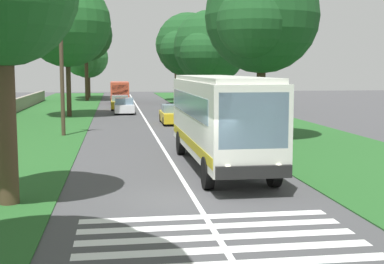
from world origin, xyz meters
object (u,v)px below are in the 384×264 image
at_px(trailing_car_0, 173,115).
at_px(roadside_tree_left_4, 85,36).
at_px(roadside_tree_left_0, 86,59).
at_px(roadside_tree_right_2, 187,47).
at_px(roadside_tree_left_3, 66,26).
at_px(roadside_tree_right_4, 259,19).
at_px(utility_pole, 62,62).
at_px(roadside_tree_right_1, 175,46).
at_px(trailing_car_1, 124,106).
at_px(trailing_car_2, 120,103).
at_px(roadside_tree_right_3, 209,49).
at_px(trailing_minibus_0, 120,90).
at_px(coach_bus, 219,115).

relative_size(trailing_car_0, roadside_tree_left_4, 0.37).
xyz_separation_m(roadside_tree_left_0, roadside_tree_right_2, (-16.37, -11.92, 1.12)).
bearing_deg(roadside_tree_left_3, roadside_tree_left_4, -0.90).
relative_size(roadside_tree_left_3, roadside_tree_right_4, 1.12).
relative_size(trailing_car_0, utility_pole, 0.50).
bearing_deg(roadside_tree_right_2, roadside_tree_right_1, 2.39).
height_order(trailing_car_1, roadside_tree_right_4, roadside_tree_right_4).
relative_size(roadside_tree_left_3, roadside_tree_right_2, 1.11).
xyz_separation_m(trailing_car_2, utility_pole, (-21.07, 3.60, 3.81)).
bearing_deg(roadside_tree_right_1, roadside_tree_right_4, -179.44).
height_order(trailing_car_0, roadside_tree_left_0, roadside_tree_left_0).
distance_m(roadside_tree_right_3, utility_pole, 19.33).
bearing_deg(trailing_minibus_0, roadside_tree_right_4, -167.64).
bearing_deg(coach_bus, trailing_car_1, 6.97).
height_order(roadside_tree_left_0, roadside_tree_left_3, roadside_tree_left_3).
distance_m(roadside_tree_right_3, roadside_tree_right_4, 18.53).
distance_m(roadside_tree_left_4, roadside_tree_right_4, 41.11).
relative_size(trailing_car_1, roadside_tree_right_3, 0.46).
xyz_separation_m(roadside_tree_left_0, roadside_tree_left_4, (-7.31, -0.20, 2.75)).
xyz_separation_m(roadside_tree_left_3, roadside_tree_right_1, (21.77, -11.73, -0.65)).
relative_size(coach_bus, trailing_car_1, 2.60).
distance_m(trailing_car_0, roadside_tree_right_4, 11.95).
xyz_separation_m(roadside_tree_right_2, roadside_tree_right_4, (-30.31, -0.03, 0.30)).
relative_size(trailing_minibus_0, roadside_tree_right_4, 0.59).
distance_m(trailing_car_0, trailing_car_2, 15.19).
xyz_separation_m(roadside_tree_right_4, utility_pole, (3.12, 11.22, -2.37)).
bearing_deg(roadside_tree_right_1, trailing_car_2, 153.09).
relative_size(trailing_car_1, trailing_car_2, 1.00).
distance_m(roadside_tree_left_3, roadside_tree_right_2, 18.22).
xyz_separation_m(trailing_car_0, trailing_minibus_0, (24.91, 3.68, 0.88)).
distance_m(trailing_minibus_0, roadside_tree_left_4, 9.30).
distance_m(trailing_car_1, roadside_tree_right_4, 21.42).
relative_size(trailing_car_1, trailing_minibus_0, 0.72).
height_order(roadside_tree_left_3, utility_pole, roadside_tree_left_3).
distance_m(roadside_tree_left_3, roadside_tree_right_1, 24.74).
bearing_deg(roadside_tree_left_4, trailing_minibus_0, -139.79).
bearing_deg(trailing_minibus_0, trailing_car_2, 179.49).
bearing_deg(trailing_car_1, roadside_tree_right_2, -33.08).
bearing_deg(utility_pole, coach_bus, -147.44).
height_order(roadside_tree_left_0, roadside_tree_right_3, roadside_tree_right_3).
relative_size(trailing_car_1, utility_pole, 0.50).
relative_size(roadside_tree_left_0, roadside_tree_right_1, 0.85).
height_order(trailing_car_0, trailing_car_2, same).
bearing_deg(roadside_tree_right_4, roadside_tree_left_3, 35.93).
xyz_separation_m(trailing_car_1, roadside_tree_left_0, (27.50, 4.67, 4.76)).
distance_m(trailing_car_0, roadside_tree_left_4, 31.81).
height_order(coach_bus, roadside_tree_left_0, roadside_tree_left_0).
height_order(roadside_tree_left_3, roadside_tree_left_4, roadside_tree_left_4).
bearing_deg(roadside_tree_right_1, trailing_minibus_0, 119.76).
xyz_separation_m(roadside_tree_right_1, roadside_tree_right_4, (-38.48, -0.37, -0.17)).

